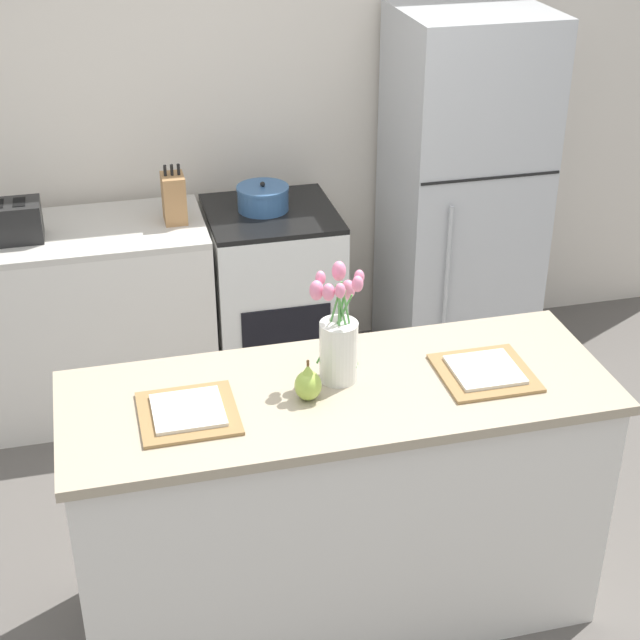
{
  "coord_description": "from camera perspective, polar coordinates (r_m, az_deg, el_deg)",
  "views": [
    {
      "loc": [
        -0.71,
        -2.58,
        2.67
      ],
      "look_at": [
        0.0,
        0.25,
        1.07
      ],
      "focal_mm": 55.0,
      "sensor_mm": 36.0,
      "label": 1
    }
  ],
  "objects": [
    {
      "name": "kitchen_island",
      "position": [
        3.46,
        1.02,
        -10.59
      ],
      "size": [
        1.8,
        0.66,
        0.95
      ],
      "color": "silver",
      "rests_on": "ground_plane"
    },
    {
      "name": "cooking_pot",
      "position": [
        4.6,
        -3.34,
        7.1
      ],
      "size": [
        0.25,
        0.25,
        0.14
      ],
      "color": "#386093",
      "rests_on": "stove_range"
    },
    {
      "name": "knife_block",
      "position": [
        4.5,
        -8.5,
        7.03
      ],
      "size": [
        0.1,
        0.14,
        0.27
      ],
      "color": "#A37547",
      "rests_on": "back_counter"
    },
    {
      "name": "back_counter",
      "position": [
        4.74,
        -16.6,
        -0.33
      ],
      "size": [
        1.68,
        0.6,
        0.92
      ],
      "color": "silver",
      "rests_on": "ground_plane"
    },
    {
      "name": "ground_plane",
      "position": [
        3.78,
        0.95,
        -16.17
      ],
      "size": [
        10.0,
        10.0,
        0.0
      ],
      "primitive_type": "plane",
      "color": "#59544F"
    },
    {
      "name": "refrigerator",
      "position": [
        4.87,
        8.24,
        7.09
      ],
      "size": [
        0.68,
        0.67,
        1.79
      ],
      "color": "#B7BABC",
      "rests_on": "ground_plane"
    },
    {
      "name": "flower_vase",
      "position": [
        3.16,
        1.08,
        -1.12
      ],
      "size": [
        0.17,
        0.14,
        0.41
      ],
      "color": "silver",
      "rests_on": "kitchen_island"
    },
    {
      "name": "plate_setting_left",
      "position": [
        3.08,
        -7.68,
        -5.34
      ],
      "size": [
        0.31,
        0.31,
        0.02
      ],
      "color": "olive",
      "rests_on": "kitchen_island"
    },
    {
      "name": "stove_range",
      "position": [
        4.8,
        -2.74,
        1.27
      ],
      "size": [
        0.6,
        0.61,
        0.92
      ],
      "color": "silver",
      "rests_on": "ground_plane"
    },
    {
      "name": "toaster",
      "position": [
        4.47,
        -17.54,
        5.49
      ],
      "size": [
        0.28,
        0.18,
        0.17
      ],
      "color": "black",
      "rests_on": "back_counter"
    },
    {
      "name": "back_wall",
      "position": [
        4.82,
        -5.16,
        12.75
      ],
      "size": [
        5.2,
        0.08,
        2.7
      ],
      "color": "silver",
      "rests_on": "ground_plane"
    },
    {
      "name": "pear_figurine",
      "position": [
        3.1,
        -0.7,
        -3.73
      ],
      "size": [
        0.09,
        0.09,
        0.14
      ],
      "color": "#9EBC47",
      "rests_on": "kitchen_island"
    },
    {
      "name": "plate_setting_right",
      "position": [
        3.29,
        9.57,
        -2.99
      ],
      "size": [
        0.31,
        0.31,
        0.02
      ],
      "color": "olive",
      "rests_on": "kitchen_island"
    }
  ]
}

